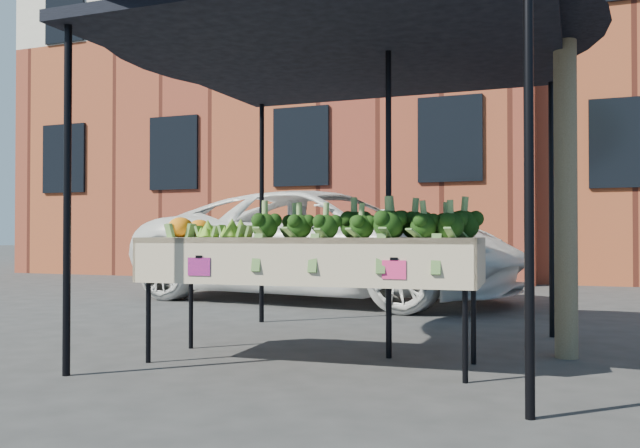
{
  "coord_description": "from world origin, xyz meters",
  "views": [
    {
      "loc": [
        1.75,
        -4.59,
        0.92
      ],
      "look_at": [
        -0.06,
        0.11,
        1.0
      ],
      "focal_mm": 38.0,
      "sensor_mm": 36.0,
      "label": 1
    }
  ],
  "objects": [
    {
      "name": "ground",
      "position": [
        0.0,
        0.0,
        0.0
      ],
      "size": [
        90.0,
        90.0,
        0.0
      ],
      "primitive_type": "plane",
      "color": "#2B2B2E"
    },
    {
      "name": "romanesco_cluster",
      "position": [
        -0.72,
        -0.1,
        1.0
      ],
      "size": [
        0.42,
        0.46,
        0.19
      ],
      "primitive_type": "ellipsoid",
      "color": "#75A632",
      "rests_on": "table"
    },
    {
      "name": "table",
      "position": [
        -0.06,
        -0.09,
        0.45
      ],
      "size": [
        2.45,
        0.95,
        0.9
      ],
      "color": "#C5AF92",
      "rests_on": "ground"
    },
    {
      "name": "vehicle",
      "position": [
        -1.58,
        4.35,
        2.77
      ],
      "size": [
        1.87,
        2.74,
        5.55
      ],
      "primitive_type": "imported",
      "rotation": [
        0.0,
        0.0,
        1.44
      ],
      "color": "white",
      "rests_on": "ground"
    },
    {
      "name": "broccoli_heap",
      "position": [
        0.33,
        -0.06,
        1.03
      ],
      "size": [
        1.59,
        0.56,
        0.25
      ],
      "primitive_type": "ellipsoid",
      "color": "black",
      "rests_on": "table"
    },
    {
      "name": "building_left",
      "position": [
        -5.0,
        12.0,
        4.5
      ],
      "size": [
        12.0,
        8.0,
        9.0
      ],
      "primitive_type": "cube",
      "color": "brown",
      "rests_on": "ground"
    },
    {
      "name": "cauliflower_pair",
      "position": [
        -1.09,
        -0.02,
        0.99
      ],
      "size": [
        0.22,
        0.42,
        0.17
      ],
      "primitive_type": "ellipsoid",
      "color": "orange",
      "rests_on": "table"
    },
    {
      "name": "street_tree",
      "position": [
        1.65,
        0.8,
        2.43
      ],
      "size": [
        2.47,
        2.47,
        4.87
      ],
      "primitive_type": null,
      "color": "#1E4C14",
      "rests_on": "ground"
    },
    {
      "name": "canopy",
      "position": [
        0.06,
        0.4,
        1.37
      ],
      "size": [
        3.16,
        3.16,
        2.74
      ],
      "primitive_type": null,
      "color": "black",
      "rests_on": "ground"
    }
  ]
}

